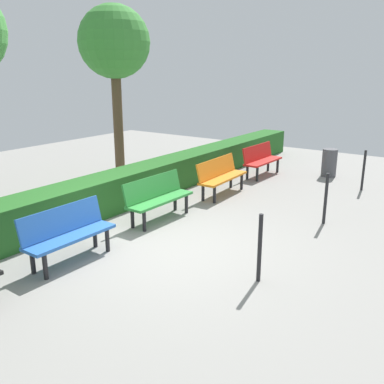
{
  "coord_description": "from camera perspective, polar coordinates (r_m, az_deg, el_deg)",
  "views": [
    {
      "loc": [
        5.11,
        4.2,
        2.88
      ],
      "look_at": [
        -1.42,
        -0.37,
        0.55
      ],
      "focal_mm": 39.45,
      "sensor_mm": 36.0,
      "label": 1
    }
  ],
  "objects": [
    {
      "name": "hedge_row",
      "position": [
        9.13,
        -10.6,
        0.09
      ],
      "size": [
        16.25,
        0.77,
        0.75
      ],
      "primitive_type": "cube",
      "color": "#266023",
      "rests_on": "ground_plane"
    },
    {
      "name": "bench_green",
      "position": [
        8.31,
        -4.68,
        -0.54
      ],
      "size": [
        1.59,
        0.51,
        0.86
      ],
      "rotation": [
        0.0,
        0.0,
        -0.03
      ],
      "color": "#2D8C38",
      "rests_on": "ground_plane"
    },
    {
      "name": "ground_plane",
      "position": [
        7.21,
        -4.09,
        -7.29
      ],
      "size": [
        20.25,
        20.25,
        0.0
      ],
      "primitive_type": "plane",
      "color": "gray"
    },
    {
      "name": "railing_post_near",
      "position": [
        11.13,
        22.18,
        2.72
      ],
      "size": [
        0.06,
        0.06,
        1.0
      ],
      "primitive_type": "cylinder",
      "color": "black",
      "rests_on": "ground_plane"
    },
    {
      "name": "railing_post_mid",
      "position": [
        8.44,
        17.62,
        -0.88
      ],
      "size": [
        0.06,
        0.06,
        1.0
      ],
      "primitive_type": "cylinder",
      "color": "black",
      "rests_on": "ground_plane"
    },
    {
      "name": "bench_red",
      "position": [
        11.93,
        9.31,
        4.48
      ],
      "size": [
        1.55,
        0.5,
        0.86
      ],
      "rotation": [
        0.0,
        0.0,
        -0.03
      ],
      "color": "red",
      "rests_on": "ground_plane"
    },
    {
      "name": "railing_post_far",
      "position": [
        5.95,
        9.14,
        -7.51
      ],
      "size": [
        0.06,
        0.06,
        1.0
      ],
      "primitive_type": "cylinder",
      "color": "black",
      "rests_on": "ground_plane"
    },
    {
      "name": "tree_near",
      "position": [
        11.71,
        -10.47,
        19.04
      ],
      "size": [
        1.87,
        1.87,
        4.49
      ],
      "color": "brown",
      "rests_on": "ground_plane"
    },
    {
      "name": "trash_bin",
      "position": [
        12.33,
        18.07,
        3.8
      ],
      "size": [
        0.4,
        0.4,
        0.76
      ],
      "primitive_type": "cylinder",
      "color": "#4C4C51",
      "rests_on": "ground_plane"
    },
    {
      "name": "bench_blue",
      "position": [
        6.77,
        -16.48,
        -5.17
      ],
      "size": [
        1.49,
        0.49,
        0.86
      ],
      "rotation": [
        0.0,
        0.0,
        -0.02
      ],
      "color": "blue",
      "rests_on": "ground_plane"
    },
    {
      "name": "bench_orange",
      "position": [
        9.98,
        3.89,
        2.36
      ],
      "size": [
        1.66,
        0.53,
        0.86
      ],
      "rotation": [
        0.0,
        0.0,
        0.03
      ],
      "color": "orange",
      "rests_on": "ground_plane"
    }
  ]
}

